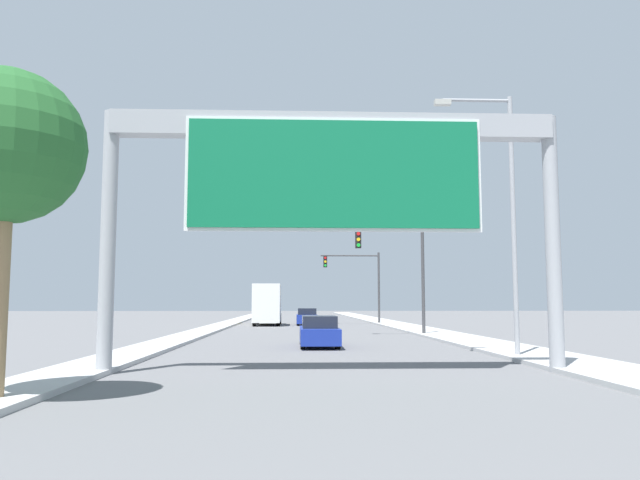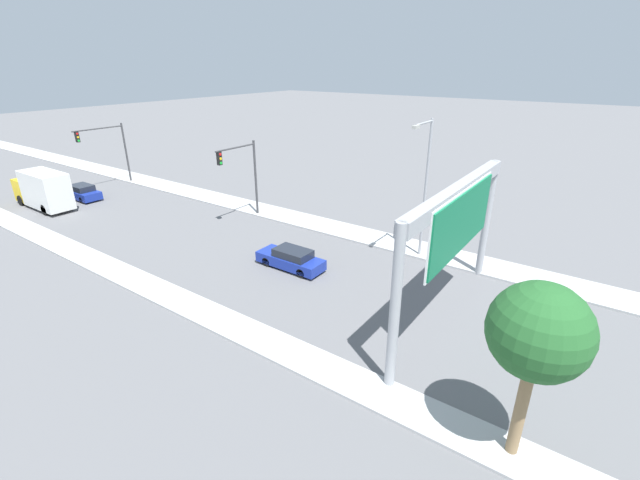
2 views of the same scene
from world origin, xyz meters
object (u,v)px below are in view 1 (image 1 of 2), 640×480
at_px(car_far_center, 307,317).
at_px(traffic_light_near_intersection, 401,262).
at_px(traffic_light_mid_block, 360,275).
at_px(palm_tree_foreground, 5,149).
at_px(car_far_right, 319,332).
at_px(sign_gantry, 334,169).
at_px(truck_box_primary, 267,305).
at_px(street_lamp_right, 504,202).

xyz_separation_m(car_far_center, traffic_light_near_intersection, (5.42, -17.84, 3.80)).
height_order(traffic_light_mid_block, palm_tree_foreground, palm_tree_foreground).
height_order(car_far_right, palm_tree_foreground, palm_tree_foreground).
height_order(sign_gantry, traffic_light_mid_block, sign_gantry).
relative_size(car_far_center, traffic_light_mid_block, 0.69).
relative_size(car_far_right, traffic_light_near_intersection, 0.71).
bearing_deg(traffic_light_mid_block, traffic_light_near_intersection, -88.85).
distance_m(car_far_right, traffic_light_near_intersection, 11.48).
bearing_deg(car_far_right, car_far_center, 90.00).
height_order(traffic_light_near_intersection, palm_tree_foreground, palm_tree_foreground).
relative_size(sign_gantry, car_far_right, 2.78).
height_order(truck_box_primary, palm_tree_foreground, palm_tree_foreground).
xyz_separation_m(traffic_light_mid_block, street_lamp_right, (1.49, -35.67, 1.10)).
relative_size(car_far_center, traffic_light_near_intersection, 0.69).
height_order(car_far_center, traffic_light_mid_block, traffic_light_mid_block).
distance_m(car_far_right, street_lamp_right, 10.35).
bearing_deg(car_far_right, truck_box_primary, 97.37).
xyz_separation_m(sign_gantry, car_far_right, (0.00, 10.78, -5.19)).
xyz_separation_m(truck_box_primary, traffic_light_near_intersection, (8.92, -17.71, 2.70)).
bearing_deg(car_far_center, traffic_light_mid_block, 23.28).
bearing_deg(truck_box_primary, traffic_light_mid_block, 15.06).
xyz_separation_m(car_far_right, truck_box_primary, (-3.50, 27.07, 1.14)).
height_order(sign_gantry, palm_tree_foreground, sign_gantry).
bearing_deg(traffic_light_mid_block, sign_gantry, -97.13).
height_order(car_far_center, truck_box_primary, truck_box_primary).
distance_m(traffic_light_near_intersection, palm_tree_foreground, 28.07).
bearing_deg(car_far_center, car_far_right, -90.00).
relative_size(sign_gantry, truck_box_primary, 1.80).
xyz_separation_m(truck_box_primary, traffic_light_mid_block, (8.52, 2.29, 2.75)).
bearing_deg(car_far_center, truck_box_primary, -177.82).
bearing_deg(truck_box_primary, car_far_center, 2.18).
relative_size(truck_box_primary, street_lamp_right, 0.77).
bearing_deg(sign_gantry, palm_tree_foreground, -144.76).
bearing_deg(sign_gantry, car_far_center, 90.00).
bearing_deg(traffic_light_mid_block, car_far_right, -99.70).
distance_m(car_far_center, truck_box_primary, 3.67).
bearing_deg(sign_gantry, traffic_light_mid_block, 82.87).
distance_m(car_far_center, traffic_light_near_intersection, 19.03).
bearing_deg(car_far_right, traffic_light_mid_block, 80.30).
bearing_deg(traffic_light_mid_block, street_lamp_right, -87.61).
distance_m(truck_box_primary, street_lamp_right, 35.06).
bearing_deg(car_far_right, street_lamp_right, -44.13).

